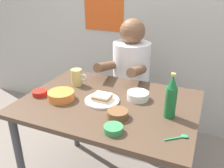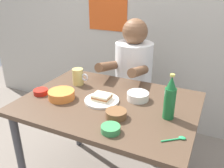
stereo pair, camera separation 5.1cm
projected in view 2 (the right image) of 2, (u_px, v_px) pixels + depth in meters
name	position (u px, v px, depth m)	size (l,w,h in m)	color
dining_table	(109.00, 114.00, 1.54)	(1.10, 0.80, 0.74)	#4C3828
stool	(132.00, 108.00, 2.21)	(0.34, 0.34, 0.45)	#4C4C51
person_seated	(133.00, 67.00, 2.03)	(0.33, 0.56, 0.72)	white
plate_orange	(102.00, 100.00, 1.50)	(0.22, 0.22, 0.01)	silver
sandwich	(102.00, 97.00, 1.49)	(0.11, 0.09, 0.04)	beige
beer_mug	(78.00, 77.00, 1.73)	(0.13, 0.08, 0.12)	#D1BC66
beer_bottle	(170.00, 99.00, 1.28)	(0.06, 0.06, 0.26)	#19602D
condiment_bowl_brown	(116.00, 114.00, 1.32)	(0.12, 0.12, 0.04)	brown
sambal_bowl_red	(41.00, 92.00, 1.59)	(0.10, 0.10, 0.03)	#B21E14
rice_bowl_white	(138.00, 96.00, 1.51)	(0.14, 0.14, 0.05)	silver
soup_bowl_orange	(61.00, 94.00, 1.53)	(0.17, 0.17, 0.05)	orange
dip_bowl_green	(111.00, 129.00, 1.19)	(0.10, 0.10, 0.03)	#388C4C
spoon	(178.00, 139.00, 1.14)	(0.11, 0.08, 0.01)	#26A559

